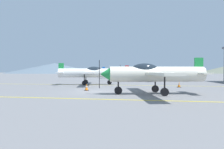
% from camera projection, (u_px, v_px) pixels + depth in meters
% --- Properties ---
extents(ground_plane, '(400.00, 400.00, 0.00)m').
position_uv_depth(ground_plane, '(96.00, 92.00, 15.64)').
color(ground_plane, slate).
extents(apron_line_near, '(80.00, 0.16, 0.01)m').
position_uv_depth(apron_line_near, '(80.00, 99.00, 11.61)').
color(apron_line_near, yellow).
rests_on(apron_line_near, ground_plane).
extents(apron_line_far, '(80.00, 0.16, 0.01)m').
position_uv_depth(apron_line_far, '(110.00, 85.00, 23.01)').
color(apron_line_far, yellow).
rests_on(apron_line_far, ground_plane).
extents(airplane_near, '(8.07, 9.20, 2.76)m').
position_uv_depth(airplane_near, '(153.00, 74.00, 13.93)').
color(airplane_near, silver).
rests_on(airplane_near, ground_plane).
extents(airplane_mid, '(8.07, 9.20, 2.76)m').
position_uv_depth(airplane_mid, '(89.00, 73.00, 23.78)').
color(airplane_mid, white).
rests_on(airplane_mid, ground_plane).
extents(airplane_far, '(8.07, 9.18, 2.76)m').
position_uv_depth(airplane_far, '(146.00, 72.00, 33.56)').
color(airplane_far, silver).
rests_on(airplane_far, ground_plane).
extents(airplane_back, '(8.04, 9.23, 2.76)m').
position_uv_depth(airplane_back, '(118.00, 72.00, 44.50)').
color(airplane_back, white).
rests_on(airplane_back, ground_plane).
extents(car_sedan, '(3.24, 4.66, 1.62)m').
position_uv_depth(car_sedan, '(167.00, 75.00, 41.13)').
color(car_sedan, white).
rests_on(car_sedan, ground_plane).
extents(traffic_cone_front, '(0.36, 0.36, 0.59)m').
position_uv_depth(traffic_cone_front, '(179.00, 85.00, 19.91)').
color(traffic_cone_front, black).
rests_on(traffic_cone_front, ground_plane).
extents(traffic_cone_side, '(0.36, 0.36, 0.59)m').
position_uv_depth(traffic_cone_side, '(87.00, 87.00, 16.62)').
color(traffic_cone_side, black).
rests_on(traffic_cone_side, ground_plane).
extents(hill_left, '(80.12, 80.12, 8.79)m').
position_uv_depth(hill_left, '(55.00, 68.00, 163.23)').
color(hill_left, slate).
rests_on(hill_left, ground_plane).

